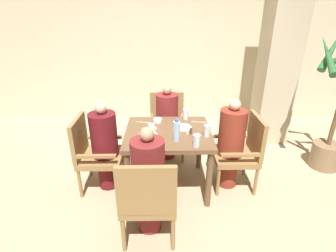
% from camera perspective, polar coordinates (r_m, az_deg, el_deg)
% --- Properties ---
extents(ground_plane, '(16.00, 16.00, 0.00)m').
position_cam_1_polar(ground_plane, '(3.53, 0.02, -12.55)').
color(ground_plane, tan).
extents(wall_back, '(8.00, 0.06, 2.80)m').
position_cam_1_polar(wall_back, '(5.21, -0.51, 16.38)').
color(wall_back, beige).
rests_on(wall_back, ground_plane).
extents(pillar_stone, '(0.52, 0.52, 2.70)m').
position_cam_1_polar(pillar_stone, '(4.61, 22.88, 12.89)').
color(pillar_stone, '#BCAD8E').
rests_on(pillar_stone, ground_plane).
extents(dining_table, '(1.02, 0.93, 0.77)m').
position_cam_1_polar(dining_table, '(3.18, 0.02, -3.03)').
color(dining_table, brown).
rests_on(dining_table, ground_plane).
extents(chair_left_side, '(0.52, 0.52, 0.94)m').
position_cam_1_polar(chair_left_side, '(3.36, -15.88, -5.25)').
color(chair_left_side, olive).
rests_on(chair_left_side, ground_plane).
extents(diner_in_left_chair, '(0.32, 0.32, 1.13)m').
position_cam_1_polar(diner_in_left_chair, '(3.29, -13.56, -4.20)').
color(diner_in_left_chair, '#5B1419').
rests_on(diner_in_left_chair, ground_plane).
extents(chair_far_side, '(0.52, 0.52, 0.94)m').
position_cam_1_polar(chair_far_side, '(4.03, -0.23, 0.83)').
color(chair_far_side, olive).
rests_on(chair_far_side, ground_plane).
extents(diner_in_far_chair, '(0.32, 0.32, 1.13)m').
position_cam_1_polar(diner_in_far_chair, '(3.87, -0.20, 0.93)').
color(diner_in_far_chair, maroon).
rests_on(diner_in_far_chair, ground_plane).
extents(chair_right_side, '(0.52, 0.52, 0.94)m').
position_cam_1_polar(chair_right_side, '(3.39, 15.76, -4.95)').
color(chair_right_side, olive).
rests_on(chair_right_side, ground_plane).
extents(diner_in_right_chair, '(0.32, 0.32, 1.17)m').
position_cam_1_polar(diner_in_right_chair, '(3.31, 13.51, -3.69)').
color(diner_in_right_chair, maroon).
rests_on(diner_in_right_chair, ground_plane).
extents(chair_near_corner, '(0.52, 0.52, 0.94)m').
position_cam_1_polar(chair_near_corner, '(2.53, -4.38, -15.12)').
color(chair_near_corner, olive).
rests_on(chair_near_corner, ground_plane).
extents(diner_in_near_chair, '(0.32, 0.32, 1.15)m').
position_cam_1_polar(diner_in_near_chair, '(2.59, -4.27, -11.68)').
color(diner_in_near_chair, maroon).
rests_on(diner_in_near_chair, ground_plane).
extents(potted_palm, '(0.88, 0.86, 1.97)m').
position_cam_1_polar(potted_palm, '(4.17, 32.81, 2.02)').
color(potted_palm, '#896B4C').
rests_on(potted_palm, ground_plane).
extents(plate_main_left, '(0.23, 0.23, 0.01)m').
position_cam_1_polar(plate_main_left, '(3.22, 3.15, -0.28)').
color(plate_main_left, white).
rests_on(plate_main_left, dining_table).
extents(plate_main_right, '(0.23, 0.23, 0.01)m').
position_cam_1_polar(plate_main_right, '(3.03, -4.35, -2.00)').
color(plate_main_right, white).
rests_on(plate_main_right, dining_table).
extents(teacup_with_saucer, '(0.13, 0.13, 0.06)m').
position_cam_1_polar(teacup_with_saucer, '(3.19, -3.64, -0.18)').
color(teacup_with_saucer, white).
rests_on(teacup_with_saucer, dining_table).
extents(bowl_small, '(0.12, 0.12, 0.04)m').
position_cam_1_polar(bowl_small, '(3.38, -2.28, 1.25)').
color(bowl_small, white).
rests_on(bowl_small, dining_table).
extents(water_bottle, '(0.08, 0.08, 0.25)m').
position_cam_1_polar(water_bottle, '(2.86, 1.87, -1.09)').
color(water_bottle, '#A3C6DB').
rests_on(water_bottle, dining_table).
extents(glass_tall_near, '(0.08, 0.08, 0.14)m').
position_cam_1_polar(glass_tall_near, '(3.02, 8.49, -1.02)').
color(glass_tall_near, silver).
rests_on(glass_tall_near, dining_table).
extents(glass_tall_mid, '(0.08, 0.08, 0.14)m').
position_cam_1_polar(glass_tall_mid, '(2.78, 6.25, -3.18)').
color(glass_tall_mid, silver).
rests_on(glass_tall_mid, dining_table).
extents(glass_tall_far, '(0.08, 0.08, 0.14)m').
position_cam_1_polar(glass_tall_far, '(3.46, 3.89, 2.61)').
color(glass_tall_far, silver).
rests_on(glass_tall_far, dining_table).
extents(salt_shaker, '(0.03, 0.03, 0.08)m').
position_cam_1_polar(salt_shaker, '(3.05, 4.28, -1.07)').
color(salt_shaker, white).
rests_on(salt_shaker, dining_table).
extents(pepper_shaker, '(0.03, 0.03, 0.08)m').
position_cam_1_polar(pepper_shaker, '(3.06, 5.01, -1.10)').
color(pepper_shaker, '#4C3D2D').
rests_on(pepper_shaker, dining_table).
extents(fork_beside_plate, '(0.18, 0.05, 0.00)m').
position_cam_1_polar(fork_beside_plate, '(3.40, 6.95, 0.87)').
color(fork_beside_plate, silver).
rests_on(fork_beside_plate, dining_table).
extents(knife_beside_plate, '(0.19, 0.05, 0.00)m').
position_cam_1_polar(knife_beside_plate, '(3.38, -5.18, 0.78)').
color(knife_beside_plate, silver).
rests_on(knife_beside_plate, dining_table).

